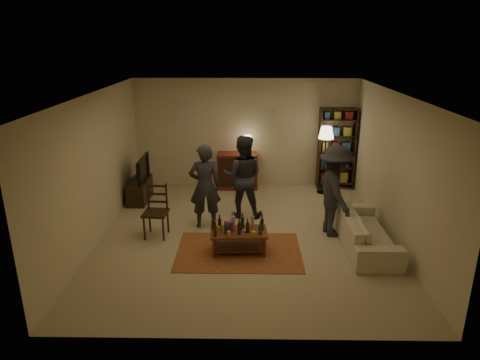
{
  "coord_description": "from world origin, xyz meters",
  "views": [
    {
      "loc": [
        0.03,
        -7.5,
        3.65
      ],
      "look_at": [
        -0.09,
        0.1,
        1.09
      ],
      "focal_mm": 32.0,
      "sensor_mm": 36.0,
      "label": 1
    }
  ],
  "objects_px": {
    "floor_lamp": "(326,137)",
    "person_left": "(205,186)",
    "sofa": "(366,230)",
    "dresser": "(238,170)",
    "tv_stand": "(140,185)",
    "coffee_table": "(238,233)",
    "dining_chair": "(156,209)",
    "person_by_sofa": "(335,191)",
    "person_right": "(243,177)",
    "bookshelf": "(336,148)"
  },
  "relations": [
    {
      "from": "dining_chair",
      "to": "dresser",
      "type": "bearing_deg",
      "value": 65.35
    },
    {
      "from": "tv_stand",
      "to": "sofa",
      "type": "bearing_deg",
      "value": -25.34
    },
    {
      "from": "person_right",
      "to": "person_by_sofa",
      "type": "distance_m",
      "value": 1.96
    },
    {
      "from": "coffee_table",
      "to": "floor_lamp",
      "type": "height_order",
      "value": "floor_lamp"
    },
    {
      "from": "coffee_table",
      "to": "dining_chair",
      "type": "height_order",
      "value": "dining_chair"
    },
    {
      "from": "tv_stand",
      "to": "person_by_sofa",
      "type": "relative_size",
      "value": 0.6
    },
    {
      "from": "dining_chair",
      "to": "person_by_sofa",
      "type": "distance_m",
      "value": 3.4
    },
    {
      "from": "bookshelf",
      "to": "person_left",
      "type": "xyz_separation_m",
      "value": [
        -3.03,
        -2.38,
        -0.18
      ]
    },
    {
      "from": "dresser",
      "to": "sofa",
      "type": "xyz_separation_m",
      "value": [
        2.39,
        -3.11,
        -0.17
      ]
    },
    {
      "from": "dresser",
      "to": "person_right",
      "type": "bearing_deg",
      "value": -85.41
    },
    {
      "from": "dining_chair",
      "to": "bookshelf",
      "type": "xyz_separation_m",
      "value": [
        3.93,
        2.79,
        0.49
      ]
    },
    {
      "from": "dining_chair",
      "to": "bookshelf",
      "type": "relative_size",
      "value": 0.51
    },
    {
      "from": "tv_stand",
      "to": "person_right",
      "type": "relative_size",
      "value": 0.6
    },
    {
      "from": "tv_stand",
      "to": "person_right",
      "type": "height_order",
      "value": "person_right"
    },
    {
      "from": "person_by_sofa",
      "to": "dining_chair",
      "type": "bearing_deg",
      "value": 81.09
    },
    {
      "from": "floor_lamp",
      "to": "person_right",
      "type": "bearing_deg",
      "value": -143.6
    },
    {
      "from": "dining_chair",
      "to": "tv_stand",
      "type": "bearing_deg",
      "value": 116.88
    },
    {
      "from": "tv_stand",
      "to": "bookshelf",
      "type": "height_order",
      "value": "bookshelf"
    },
    {
      "from": "sofa",
      "to": "person_left",
      "type": "relative_size",
      "value": 1.22
    },
    {
      "from": "person_right",
      "to": "person_left",
      "type": "bearing_deg",
      "value": 41.34
    },
    {
      "from": "floor_lamp",
      "to": "person_left",
      "type": "distance_m",
      "value": 3.4
    },
    {
      "from": "dresser",
      "to": "person_right",
      "type": "distance_m",
      "value": 1.8
    },
    {
      "from": "bookshelf",
      "to": "person_by_sofa",
      "type": "xyz_separation_m",
      "value": [
        -0.55,
        -2.69,
        -0.15
      ]
    },
    {
      "from": "person_left",
      "to": "dresser",
      "type": "bearing_deg",
      "value": -112.33
    },
    {
      "from": "person_by_sofa",
      "to": "bookshelf",
      "type": "bearing_deg",
      "value": -22.05
    },
    {
      "from": "dining_chair",
      "to": "sofa",
      "type": "relative_size",
      "value": 0.5
    },
    {
      "from": "person_by_sofa",
      "to": "dresser",
      "type": "bearing_deg",
      "value": 25.23
    },
    {
      "from": "bookshelf",
      "to": "floor_lamp",
      "type": "xyz_separation_m",
      "value": [
        -0.34,
        -0.38,
        0.36
      ]
    },
    {
      "from": "dining_chair",
      "to": "bookshelf",
      "type": "bearing_deg",
      "value": 39.45
    },
    {
      "from": "tv_stand",
      "to": "dresser",
      "type": "distance_m",
      "value": 2.43
    },
    {
      "from": "floor_lamp",
      "to": "sofa",
      "type": "distance_m",
      "value": 3.02
    },
    {
      "from": "dresser",
      "to": "person_by_sofa",
      "type": "distance_m",
      "value": 3.26
    },
    {
      "from": "floor_lamp",
      "to": "person_right",
      "type": "distance_m",
      "value": 2.48
    },
    {
      "from": "coffee_table",
      "to": "dining_chair",
      "type": "xyz_separation_m",
      "value": [
        -1.57,
        0.67,
        0.17
      ]
    },
    {
      "from": "coffee_table",
      "to": "dresser",
      "type": "distance_m",
      "value": 3.4
    },
    {
      "from": "person_right",
      "to": "coffee_table",
      "type": "bearing_deg",
      "value": 91.87
    },
    {
      "from": "floor_lamp",
      "to": "person_left",
      "type": "xyz_separation_m",
      "value": [
        -2.69,
        -2.0,
        -0.54
      ]
    },
    {
      "from": "person_left",
      "to": "person_by_sofa",
      "type": "height_order",
      "value": "person_by_sofa"
    },
    {
      "from": "sofa",
      "to": "tv_stand",
      "type": "bearing_deg",
      "value": 64.66
    },
    {
      "from": "tv_stand",
      "to": "floor_lamp",
      "type": "relative_size",
      "value": 0.64
    },
    {
      "from": "tv_stand",
      "to": "person_left",
      "type": "distance_m",
      "value": 2.22
    },
    {
      "from": "coffee_table",
      "to": "bookshelf",
      "type": "bearing_deg",
      "value": 55.7
    },
    {
      "from": "dining_chair",
      "to": "person_left",
      "type": "bearing_deg",
      "value": 28.73
    },
    {
      "from": "sofa",
      "to": "bookshelf",
      "type": "bearing_deg",
      "value": -0.82
    },
    {
      "from": "sofa",
      "to": "coffee_table",
      "type": "bearing_deg",
      "value": 96.94
    },
    {
      "from": "person_by_sofa",
      "to": "tv_stand",
      "type": "bearing_deg",
      "value": 57.01
    },
    {
      "from": "coffee_table",
      "to": "dining_chair",
      "type": "relative_size",
      "value": 0.99
    },
    {
      "from": "dresser",
      "to": "person_left",
      "type": "xyz_separation_m",
      "value": [
        -0.6,
        -2.31,
        0.38
      ]
    },
    {
      "from": "tv_stand",
      "to": "sofa",
      "type": "height_order",
      "value": "tv_stand"
    },
    {
      "from": "tv_stand",
      "to": "sofa",
      "type": "distance_m",
      "value": 5.14
    }
  ]
}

